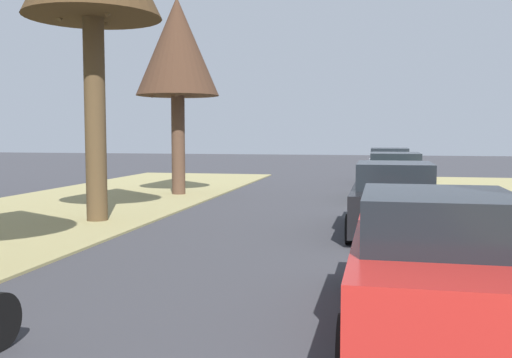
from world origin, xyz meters
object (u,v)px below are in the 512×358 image
Objects in this scene: street_tree_left_far at (177,49)px; parked_sedan_silver at (389,167)px; parked_sedan_green at (395,178)px; parked_sedan_red at (435,266)px; parked_sedan_black at (394,200)px.

parked_sedan_silver is (7.51, 6.69, -4.45)m from street_tree_left_far.
parked_sedan_red is at bearing -89.85° from parked_sedan_green.
street_tree_left_far reaches higher than parked_sedan_red.
parked_sedan_green and parked_sedan_silver have the same top height.
street_tree_left_far is 8.77m from parked_sedan_green.
parked_sedan_green is at bearing 2.55° from street_tree_left_far.
parked_sedan_green is at bearing 88.04° from parked_sedan_black.
parked_sedan_silver is at bearing 90.40° from parked_sedan_green.
parked_sedan_black is at bearing 92.33° from parked_sedan_red.
parked_sedan_red is 1.00× the size of parked_sedan_green.
parked_sedan_red and parked_sedan_green have the same top height.
street_tree_left_far reaches higher than parked_sedan_green.
parked_sedan_silver is at bearing 89.19° from parked_sedan_black.
parked_sedan_black is at bearing -90.81° from parked_sedan_silver.
parked_sedan_black is 6.70m from parked_sedan_green.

